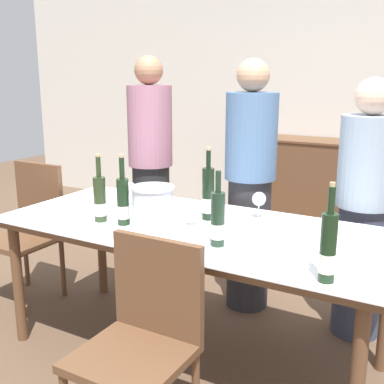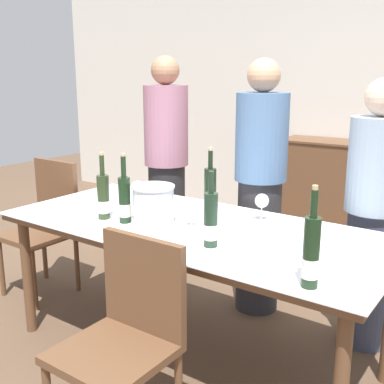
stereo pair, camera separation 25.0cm
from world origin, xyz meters
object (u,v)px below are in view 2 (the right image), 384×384
object	(u,v)px
ice_bucket	(153,204)
wine_bottle_4	(211,221)
dining_table	(192,237)
chair_left_end	(47,219)
wine_bottle_2	(311,253)
wine_glass_1	(191,211)
wine_bottle_3	(125,200)
wine_bottle_0	(103,197)
wine_glass_2	(262,202)
sideboard_cabinet	(349,191)
wine_bottle_1	(210,195)
person_host	(167,169)
wine_glass_0	(137,188)
chair_near_front	(127,330)
person_guest_left	(260,189)
person_guest_right	(374,218)

from	to	relation	value
ice_bucket	wine_bottle_4	distance (m)	0.44
dining_table	chair_left_end	bearing A→B (deg)	176.15
wine_bottle_2	wine_glass_1	bearing A→B (deg)	156.58
wine_bottle_3	wine_bottle_0	bearing A→B (deg)	-173.95
wine_glass_1	wine_glass_2	size ratio (longest dim) A/B	0.83
dining_table	wine_bottle_3	world-z (taller)	wine_bottle_3
wine_bottle_2	wine_glass_2	distance (m)	0.85
sideboard_cabinet	wine_bottle_4	size ratio (longest dim) A/B	3.82
sideboard_cabinet	wine_bottle_1	bearing A→B (deg)	-90.49
wine_bottle_0	person_host	world-z (taller)	person_host
wine_bottle_3	wine_glass_0	world-z (taller)	wine_bottle_3
wine_glass_1	chair_near_front	xyz separation A→B (m)	(0.16, -0.68, -0.32)
wine_glass_0	ice_bucket	bearing A→B (deg)	-36.82
sideboard_cabinet	wine_glass_1	world-z (taller)	sideboard_cabinet
wine_bottle_1	wine_bottle_3	distance (m)	0.46
dining_table	wine_bottle_1	xyz separation A→B (m)	(0.02, 0.14, 0.20)
wine_bottle_4	person_guest_left	xyz separation A→B (m)	(-0.23, 0.92, -0.06)
wine_glass_2	chair_near_front	xyz separation A→B (m)	(-0.09, -0.99, -0.34)
wine_glass_1	person_guest_right	size ratio (longest dim) A/B	0.08
wine_glass_0	person_guest_left	world-z (taller)	person_guest_left
wine_bottle_1	person_guest_left	distance (m)	0.58
wine_glass_2	wine_bottle_3	bearing A→B (deg)	-141.79
wine_glass_1	chair_left_end	world-z (taller)	chair_left_end
ice_bucket	wine_bottle_4	size ratio (longest dim) A/B	0.64
wine_bottle_4	dining_table	bearing A→B (deg)	140.48
wine_bottle_4	wine_glass_0	distance (m)	0.86
wine_bottle_0	person_guest_right	distance (m)	1.51
wine_bottle_0	wine_bottle_4	size ratio (longest dim) A/B	1.04
chair_near_front	wine_glass_0	bearing A→B (deg)	129.16
wine_glass_1	person_guest_left	world-z (taller)	person_guest_left
wine_bottle_2	person_guest_right	size ratio (longest dim) A/B	0.26
wine_bottle_1	wine_glass_0	bearing A→B (deg)	178.58
ice_bucket	chair_left_end	world-z (taller)	ice_bucket
wine_bottle_1	wine_glass_2	size ratio (longest dim) A/B	2.66
person_host	wine_bottle_2	bearing A→B (deg)	-36.07
sideboard_cabinet	wine_bottle_3	size ratio (longest dim) A/B	3.61
wine_bottle_3	wine_glass_2	size ratio (longest dim) A/B	2.51
wine_bottle_1	person_guest_left	world-z (taller)	person_guest_left
chair_left_end	person_guest_right	distance (m)	2.19
ice_bucket	person_host	distance (m)	1.15
sideboard_cabinet	person_host	size ratio (longest dim) A/B	0.81
wine_bottle_1	wine_glass_0	xyz separation A→B (m)	(-0.54, 0.01, -0.04)
ice_bucket	wine_glass_1	distance (m)	0.21
sideboard_cabinet	wine_glass_0	bearing A→B (deg)	-103.36
ice_bucket	wine_bottle_0	size ratio (longest dim) A/B	0.62
ice_bucket	chair_near_front	world-z (taller)	ice_bucket
wine_bottle_0	wine_bottle_3	bearing A→B (deg)	6.05
chair_near_front	person_guest_right	bearing A→B (deg)	67.72
wine_bottle_1	person_guest_right	distance (m)	0.93
wine_bottle_3	dining_table	bearing A→B (deg)	28.08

